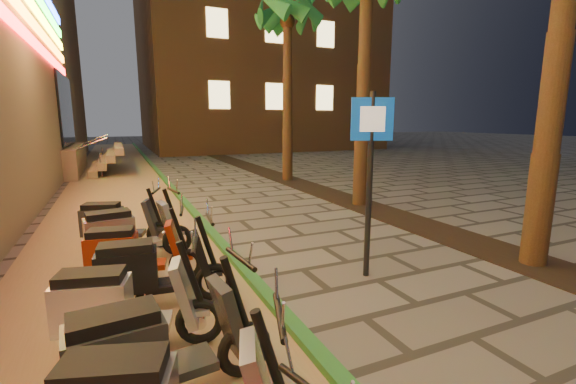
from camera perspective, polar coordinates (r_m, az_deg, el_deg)
name	(u,v)px	position (r m, az deg, el deg)	size (l,w,h in m)	color
parking_strip	(120,203)	(12.10, -23.67, -1.49)	(3.40, 60.00, 0.01)	#8C7251
green_curb	(180,197)	(12.21, -15.71, -0.67)	(0.18, 60.00, 0.10)	#24622A
planting_strip	(408,221)	(9.55, 17.38, -4.10)	(1.20, 40.00, 0.02)	black
apartment_block	(250,1)	(37.21, -5.65, 26.38)	(18.00, 16.06, 25.00)	brown
palm_d	(287,22)	(15.62, -0.08, 23.90)	(2.97, 3.02, 7.16)	#472D19
pedestrian_sign	(370,160)	(5.74, 12.12, 4.66)	(0.57, 0.27, 2.75)	black
scooter_5	(152,350)	(3.54, -19.53, -21.19)	(1.71, 0.64, 1.20)	black
scooter_6	(120,306)	(4.39, -23.63, -15.24)	(1.64, 0.79, 1.16)	black
scooter_7	(149,271)	(5.17, -19.84, -10.98)	(1.66, 0.61, 1.16)	black
scooter_8	(131,253)	(5.99, -22.30, -8.37)	(1.59, 0.71, 1.12)	black
scooter_9	(127,233)	(6.87, -22.72, -5.66)	(1.73, 0.72, 1.21)	black
scooter_10	(117,223)	(7.75, -24.06, -4.23)	(1.59, 0.86, 1.13)	black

